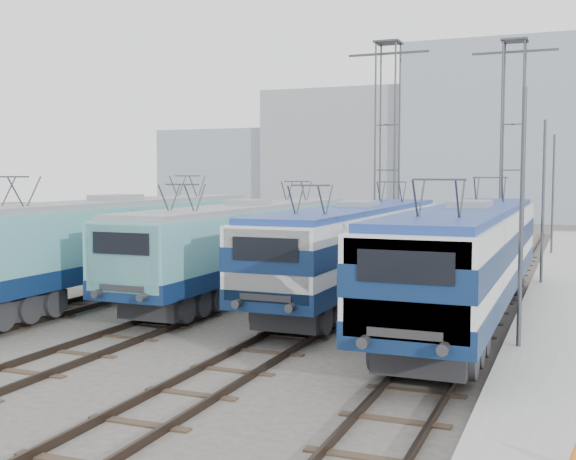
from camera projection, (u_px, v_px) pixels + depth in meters
The scene contains 13 objects.
ground at pixel (192, 345), 20.20m from camera, with size 160.00×160.00×0.00m, color #514C47.
locomotive_far_left at pixel (113, 238), 27.94m from camera, with size 2.93×18.48×3.48m.
locomotive_center_left at pixel (247, 240), 28.67m from camera, with size 2.76×17.42×3.28m.
locomotive_center_right at pixel (357, 242), 27.11m from camera, with size 2.76×17.43×3.28m.
locomotive_far_right at pixel (468, 252), 22.83m from camera, with size 2.89×18.30×3.44m.
catenary_tower_west at pixel (387, 141), 40.02m from camera, with size 4.50×1.20×12.00m.
catenary_tower_east at pixel (512, 140), 39.45m from camera, with size 4.50×1.20×12.00m.
mast_front at pixel (521, 224), 18.57m from camera, with size 0.12×0.12×7.00m, color #3F4247.
mast_mid at pixel (543, 205), 29.67m from camera, with size 0.12×0.12×7.00m, color #3F4247.
mast_rear at pixel (553, 197), 40.76m from camera, with size 0.12×0.12×7.00m, color #3F4247.
building_west at pixel (354, 155), 82.20m from camera, with size 18.00×12.00×14.00m, color #8B919C.
building_center at pixel (519, 134), 75.34m from camera, with size 22.00×14.00×18.00m, color #8B98A8.
building_far_west at pixel (228, 172), 88.32m from camera, with size 14.00×10.00×10.00m, color #8B98A8.
Camera 1 is at (9.94, -17.43, 4.78)m, focal length 45.00 mm.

